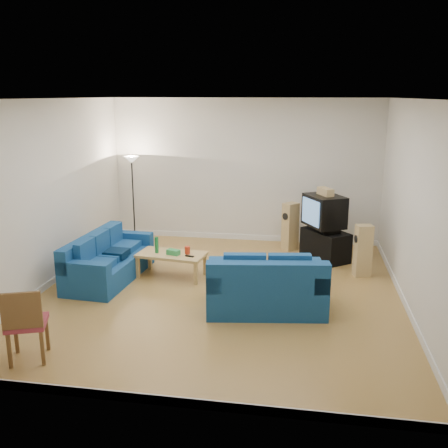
% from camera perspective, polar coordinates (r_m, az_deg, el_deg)
% --- Properties ---
extents(room, '(6.01, 6.51, 3.21)m').
position_cam_1_polar(room, '(8.10, -0.46, 2.34)').
color(room, brown).
rests_on(room, ground).
extents(sofa_three_seat, '(1.04, 2.15, 0.81)m').
position_cam_1_polar(sofa_three_seat, '(9.34, -13.24, -4.32)').
color(sofa_three_seat, navy).
rests_on(sofa_three_seat, ground).
extents(sofa_loveseat, '(1.93, 1.26, 0.90)m').
position_cam_1_polar(sofa_loveseat, '(7.77, 4.82, -7.54)').
color(sofa_loveseat, navy).
rests_on(sofa_loveseat, ground).
extents(coffee_table, '(1.29, 0.77, 0.45)m').
position_cam_1_polar(coffee_table, '(9.20, -6.01, -3.68)').
color(coffee_table, tan).
rests_on(coffee_table, ground).
extents(bottle, '(0.09, 0.09, 0.30)m').
position_cam_1_polar(bottle, '(9.21, -7.70, -2.39)').
color(bottle, '#197233').
rests_on(bottle, coffee_table).
extents(tissue_box, '(0.26, 0.19, 0.09)m').
position_cam_1_polar(tissue_box, '(9.10, -5.82, -3.22)').
color(tissue_box, green).
rests_on(tissue_box, coffee_table).
extents(red_canister, '(0.11, 0.11, 0.14)m').
position_cam_1_polar(red_canister, '(9.12, -4.21, -3.00)').
color(red_canister, red).
rests_on(red_canister, coffee_table).
extents(remote, '(0.17, 0.10, 0.02)m').
position_cam_1_polar(remote, '(8.98, -3.97, -3.68)').
color(remote, black).
rests_on(remote, coffee_table).
extents(tv_stand, '(1.04, 1.11, 0.60)m').
position_cam_1_polar(tv_stand, '(10.34, 11.50, -2.36)').
color(tv_stand, black).
rests_on(tv_stand, ground).
extents(av_receiver, '(0.49, 0.54, 0.10)m').
position_cam_1_polar(av_receiver, '(10.20, 11.81, -0.57)').
color(av_receiver, black).
rests_on(av_receiver, tv_stand).
extents(television, '(0.91, 1.00, 0.63)m').
position_cam_1_polar(television, '(10.14, 11.36, 1.49)').
color(television, black).
rests_on(television, av_receiver).
extents(centre_speaker, '(0.34, 0.44, 0.14)m').
position_cam_1_polar(centre_speaker, '(10.09, 11.51, 3.65)').
color(centre_speaker, tan).
rests_on(centre_speaker, television).
extents(speaker_left, '(0.38, 0.38, 1.03)m').
position_cam_1_polar(speaker_left, '(10.81, 7.58, -0.27)').
color(speaker_left, tan).
rests_on(speaker_left, ground).
extents(speaker_right, '(0.34, 0.29, 0.97)m').
position_cam_1_polar(speaker_right, '(9.50, 15.59, -2.96)').
color(speaker_right, tan).
rests_on(speaker_right, ground).
extents(floor_lamp, '(0.33, 0.33, 1.95)m').
position_cam_1_polar(floor_lamp, '(11.29, -10.47, 5.92)').
color(floor_lamp, black).
rests_on(floor_lamp, ground).
extents(dining_chair, '(0.60, 0.60, 0.99)m').
position_cam_1_polar(dining_chair, '(6.73, -21.76, -10.29)').
color(dining_chair, brown).
rests_on(dining_chair, ground).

